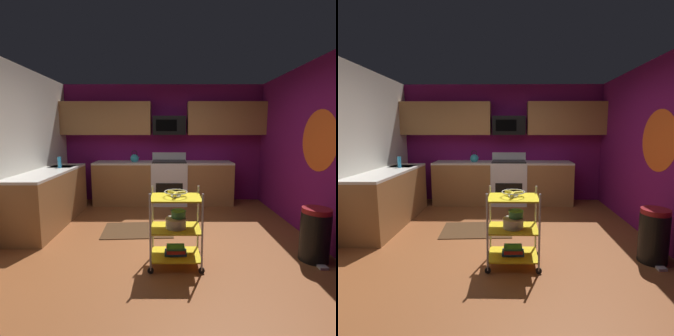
{
  "view_description": "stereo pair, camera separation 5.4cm",
  "coord_description": "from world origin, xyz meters",
  "views": [
    {
      "loc": [
        0.1,
        -3.53,
        1.58
      ],
      "look_at": [
        0.1,
        0.22,
        1.05
      ],
      "focal_mm": 27.95,
      "sensor_mm": 36.0,
      "label": 1
    },
    {
      "loc": [
        0.16,
        -3.53,
        1.58
      ],
      "look_at": [
        0.1,
        0.22,
        1.05
      ],
      "focal_mm": 27.95,
      "sensor_mm": 36.0,
      "label": 2
    }
  ],
  "objects": [
    {
      "name": "floor",
      "position": [
        0.0,
        0.0,
        -0.02
      ],
      "size": [
        4.4,
        4.8,
        0.04
      ],
      "primitive_type": "cube",
      "color": "brown",
      "rests_on": "ground"
    },
    {
      "name": "wall_back",
      "position": [
        0.0,
        2.43,
        1.3
      ],
      "size": [
        4.52,
        0.06,
        2.6
      ],
      "primitive_type": "cube",
      "color": "#6B1156",
      "rests_on": "ground"
    },
    {
      "name": "wall_right",
      "position": [
        2.23,
        0.0,
        1.3
      ],
      "size": [
        0.06,
        4.8,
        2.6
      ],
      "primitive_type": "cube",
      "color": "#6B1156",
      "rests_on": "ground"
    },
    {
      "name": "wall_flower_decal",
      "position": [
        2.2,
        0.11,
        1.45
      ],
      "size": [
        0.0,
        0.86,
        0.86
      ],
      "primitive_type": "cylinder",
      "rotation": [
        0.0,
        1.57,
        0.0
      ],
      "color": "#E5591E"
    },
    {
      "name": "counter_run",
      "position": [
        -0.77,
        1.58,
        0.46
      ],
      "size": [
        3.69,
        2.59,
        0.92
      ],
      "color": "#9E6B3D",
      "rests_on": "ground"
    },
    {
      "name": "oven_range",
      "position": [
        0.13,
        2.1,
        0.48
      ],
      "size": [
        0.76,
        0.65,
        1.1
      ],
      "color": "white",
      "rests_on": "ground"
    },
    {
      "name": "upper_cabinets",
      "position": [
        -0.03,
        2.23,
        1.85
      ],
      "size": [
        4.4,
        0.33,
        0.7
      ],
      "color": "#9E6B3D"
    },
    {
      "name": "microwave",
      "position": [
        0.13,
        2.21,
        1.7
      ],
      "size": [
        0.7,
        0.39,
        0.4
      ],
      "color": "black"
    },
    {
      "name": "rolling_cart",
      "position": [
        0.19,
        -0.59,
        0.45
      ],
      "size": [
        0.64,
        0.44,
        0.91
      ],
      "color": "silver",
      "rests_on": "ground"
    },
    {
      "name": "fruit_bowl",
      "position": [
        0.19,
        -0.59,
        0.88
      ],
      "size": [
        0.27,
        0.27,
        0.07
      ],
      "color": "silver",
      "rests_on": "rolling_cart"
    },
    {
      "name": "mixing_bowl_large",
      "position": [
        0.19,
        -0.59,
        0.52
      ],
      "size": [
        0.25,
        0.25,
        0.11
      ],
      "color": "silver",
      "rests_on": "rolling_cart"
    },
    {
      "name": "mixing_bowl_small",
      "position": [
        0.23,
        -0.56,
        0.62
      ],
      "size": [
        0.18,
        0.18,
        0.08
      ],
      "color": "#387F4C",
      "rests_on": "rolling_cart"
    },
    {
      "name": "book_stack",
      "position": [
        0.19,
        -0.59,
        0.18
      ],
      "size": [
        0.26,
        0.19,
        0.1
      ],
      "color": "#1E4C8C",
      "rests_on": "rolling_cart"
    },
    {
      "name": "kettle",
      "position": [
        -0.62,
        2.1,
        1.0
      ],
      "size": [
        0.21,
        0.18,
        0.26
      ],
      "color": "teal",
      "rests_on": "counter_run"
    },
    {
      "name": "dish_soap_bottle",
      "position": [
        -1.86,
        1.15,
        1.02
      ],
      "size": [
        0.06,
        0.06,
        0.2
      ],
      "primitive_type": "cylinder",
      "color": "#2D8CBF",
      "rests_on": "counter_run"
    },
    {
      "name": "trash_can",
      "position": [
        1.9,
        -0.49,
        0.33
      ],
      "size": [
        0.34,
        0.42,
        0.66
      ],
      "color": "black",
      "rests_on": "ground"
    },
    {
      "name": "floor_rug",
      "position": [
        -0.38,
        0.48,
        0.01
      ],
      "size": [
        1.14,
        0.76,
        0.01
      ],
      "primitive_type": "cube",
      "rotation": [
        0.0,
        0.0,
        0.06
      ],
      "color": "#472D19",
      "rests_on": "ground"
    }
  ]
}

